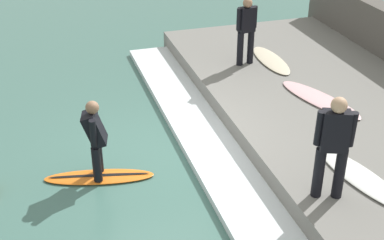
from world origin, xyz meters
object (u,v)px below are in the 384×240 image
(surfer_waiting_near, at_px, (333,143))
(surfboard_spare, at_px, (320,99))
(surfboard_waiting_far, at_px, (271,60))
(surfboard_waiting_near, at_px, (361,178))
(surfer_waiting_far, at_px, (246,28))
(surfer_riding, at_px, (95,136))
(surfboard_riding, at_px, (99,177))

(surfer_waiting_near, relative_size, surfboard_spare, 0.76)
(surfboard_waiting_far, bearing_deg, surfboard_waiting_near, -97.69)
(surfer_waiting_far, relative_size, surfboard_spare, 0.72)
(surfer_riding, xyz_separation_m, surfer_waiting_near, (3.07, -2.07, 0.51))
(surfboard_waiting_near, distance_m, surfboard_spare, 2.70)
(surfboard_riding, distance_m, surfer_waiting_far, 4.96)
(surfboard_riding, height_order, surfer_riding, surfer_riding)
(surfer_riding, relative_size, surfer_waiting_far, 0.92)
(surfer_riding, distance_m, surfer_waiting_near, 3.74)
(surfer_riding, bearing_deg, surfboard_spare, 9.33)
(surfboard_riding, bearing_deg, surfer_waiting_near, -33.97)
(surfboard_spare, bearing_deg, surfer_waiting_near, -117.34)
(surfboard_spare, bearing_deg, surfboard_waiting_far, 92.13)
(surfer_riding, xyz_separation_m, surfboard_waiting_near, (3.80, -1.86, -0.36))
(surfer_waiting_near, bearing_deg, surfboard_waiting_near, 15.95)
(surfboard_riding, height_order, surfer_waiting_far, surfer_waiting_far)
(surfer_waiting_far, height_order, surfboard_waiting_far, surfer_waiting_far)
(surfer_waiting_near, distance_m, surfboard_waiting_near, 1.16)
(surfboard_waiting_near, xyz_separation_m, surfboard_waiting_far, (0.64, 4.74, 0.00))
(surfer_waiting_far, xyz_separation_m, surfboard_spare, (0.72, -2.18, -0.83))
(surfer_waiting_near, bearing_deg, surfer_riding, 146.03)
(surfboard_spare, bearing_deg, surfer_waiting_far, 108.29)
(surfboard_spare, bearing_deg, surfer_riding, -170.67)
(surfer_riding, distance_m, surfboard_waiting_near, 4.25)
(surfboard_waiting_near, bearing_deg, surfboard_riding, 153.95)
(surfer_riding, xyz_separation_m, surfboard_spare, (4.52, 0.74, -0.36))
(surfboard_riding, height_order, surfboard_spare, surfboard_spare)
(surfboard_riding, bearing_deg, surfboard_waiting_near, -26.05)
(surfer_waiting_near, relative_size, surfboard_waiting_near, 0.84)
(surfer_waiting_near, height_order, surfboard_waiting_near, surfer_waiting_near)
(surfboard_waiting_near, relative_size, surfer_waiting_far, 1.26)
(surfer_waiting_near, xyz_separation_m, surfer_waiting_far, (0.73, 4.99, -0.05))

